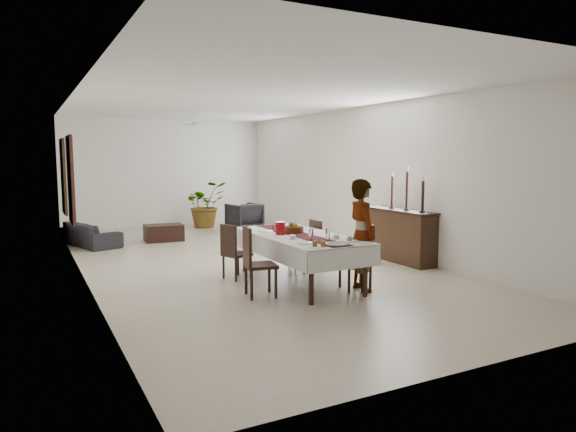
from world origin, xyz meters
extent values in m
cube|color=beige|center=(0.00, 0.00, 0.00)|extent=(6.00, 12.00, 0.00)
cube|color=white|center=(0.00, 0.00, 3.20)|extent=(6.00, 12.00, 0.02)
cube|color=white|center=(0.00, 6.00, 1.60)|extent=(6.00, 0.02, 3.20)
cube|color=white|center=(0.00, -6.00, 1.60)|extent=(6.00, 0.02, 3.20)
cube|color=white|center=(-3.00, 0.00, 1.60)|extent=(0.02, 12.00, 3.20)
cube|color=white|center=(3.00, 0.00, 1.60)|extent=(0.02, 12.00, 3.20)
cube|color=black|center=(0.13, -2.14, 0.77)|extent=(1.07, 2.54, 0.05)
cylinder|color=black|center=(-0.33, -3.35, 0.37)|extent=(0.07, 0.07, 0.74)
cylinder|color=black|center=(0.60, -3.35, 0.37)|extent=(0.07, 0.07, 0.74)
cylinder|color=black|center=(-0.34, -0.94, 0.37)|extent=(0.07, 0.07, 0.74)
cylinder|color=black|center=(0.60, -0.93, 0.37)|extent=(0.07, 0.07, 0.74)
cube|color=silver|center=(0.13, -2.14, 0.80)|extent=(1.26, 2.73, 0.01)
cube|color=white|center=(-0.48, -2.15, 0.65)|extent=(0.02, 2.73, 0.32)
cube|color=white|center=(0.75, -2.14, 0.65)|extent=(0.02, 2.73, 0.32)
cube|color=white|center=(0.14, -3.50, 0.65)|extent=(1.25, 0.02, 0.32)
cube|color=silver|center=(0.13, -0.78, 0.65)|extent=(1.25, 0.02, 0.32)
cube|color=#55181A|center=(0.13, -2.14, 0.81)|extent=(0.38, 2.65, 0.00)
cylinder|color=maroon|center=(-0.13, -1.99, 0.91)|extent=(0.16, 0.16, 0.21)
torus|color=#960B0A|center=(-0.22, -1.99, 0.91)|extent=(0.13, 0.02, 0.13)
cylinder|color=silver|center=(0.26, -2.83, 0.90)|extent=(0.07, 0.07, 0.18)
cylinder|color=silver|center=(0.03, -2.73, 0.90)|extent=(0.07, 0.07, 0.18)
cylinder|color=silver|center=(0.45, -2.78, 0.84)|extent=(0.10, 0.10, 0.06)
cylinder|color=silver|center=(0.45, -2.78, 0.81)|extent=(0.16, 0.16, 0.01)
cylinder|color=silver|center=(-0.18, -2.51, 0.84)|extent=(0.10, 0.10, 0.06)
cylinder|color=white|center=(-0.18, -2.51, 0.81)|extent=(0.16, 0.16, 0.01)
cylinder|color=white|center=(0.49, -3.09, 0.81)|extent=(0.25, 0.25, 0.02)
sphere|color=tan|center=(0.49, -3.09, 0.84)|extent=(0.10, 0.10, 0.10)
cylinder|color=silver|center=(-0.18, -2.94, 0.81)|extent=(0.25, 0.25, 0.02)
cylinder|color=white|center=(-0.21, -1.56, 0.81)|extent=(0.25, 0.25, 0.02)
cylinder|color=#393A3E|center=(0.14, -3.25, 0.82)|extent=(0.38, 0.38, 0.02)
cylinder|color=#845813|center=(-0.09, -3.29, 0.84)|extent=(0.07, 0.07, 0.08)
cylinder|color=brown|center=(-0.20, -3.22, 0.84)|extent=(0.07, 0.07, 0.08)
cylinder|color=brown|center=(0.19, -1.88, 0.86)|extent=(0.32, 0.32, 0.11)
sphere|color=maroon|center=(0.22, -1.86, 0.94)|extent=(0.10, 0.10, 0.10)
sphere|color=#417122|center=(0.14, -1.85, 0.94)|extent=(0.08, 0.08, 0.08)
sphere|color=gold|center=(0.19, -1.93, 0.94)|extent=(0.09, 0.09, 0.09)
cube|color=black|center=(0.71, -2.92, 0.46)|extent=(0.51, 0.51, 0.05)
cylinder|color=black|center=(0.86, -3.13, 0.22)|extent=(0.05, 0.05, 0.43)
cylinder|color=black|center=(0.92, -2.78, 0.22)|extent=(0.05, 0.05, 0.43)
cylinder|color=black|center=(0.50, -3.07, 0.22)|extent=(0.05, 0.05, 0.43)
cylinder|color=black|center=(0.57, -2.72, 0.22)|extent=(0.05, 0.05, 0.43)
cube|color=black|center=(0.91, -2.96, 0.76)|extent=(0.12, 0.44, 0.56)
cube|color=black|center=(0.67, -1.47, 0.41)|extent=(0.41, 0.41, 0.04)
cylinder|color=black|center=(0.84, -1.62, 0.19)|extent=(0.04, 0.04, 0.39)
cylinder|color=black|center=(0.83, -1.30, 0.19)|extent=(0.04, 0.04, 0.39)
cylinder|color=black|center=(0.52, -1.64, 0.19)|extent=(0.04, 0.04, 0.39)
cylinder|color=black|center=(0.50, -1.31, 0.19)|extent=(0.04, 0.04, 0.39)
cube|color=black|center=(0.85, -1.46, 0.68)|extent=(0.05, 0.39, 0.50)
cube|color=black|center=(-0.77, -2.61, 0.47)|extent=(0.52, 0.52, 0.05)
cylinder|color=black|center=(-0.92, -2.40, 0.22)|extent=(0.05, 0.05, 0.44)
cylinder|color=black|center=(-0.98, -2.76, 0.22)|extent=(0.05, 0.05, 0.44)
cylinder|color=black|center=(-0.56, -2.46, 0.22)|extent=(0.05, 0.05, 0.44)
cylinder|color=black|center=(-0.62, -2.82, 0.22)|extent=(0.05, 0.05, 0.44)
cube|color=black|center=(-0.97, -2.58, 0.77)|extent=(0.12, 0.45, 0.57)
cube|color=black|center=(-0.67, -1.39, 0.42)|extent=(0.51, 0.51, 0.05)
cylinder|color=black|center=(-0.87, -1.29, 0.20)|extent=(0.05, 0.05, 0.40)
cylinder|color=black|center=(-0.77, -1.60, 0.20)|extent=(0.05, 0.05, 0.40)
cylinder|color=black|center=(-0.56, -1.18, 0.20)|extent=(0.05, 0.05, 0.40)
cylinder|color=black|center=(-0.46, -1.49, 0.20)|extent=(0.05, 0.05, 0.40)
cube|color=black|center=(-0.84, -1.45, 0.69)|extent=(0.16, 0.39, 0.51)
imported|color=gray|center=(0.78, -3.01, 0.87)|extent=(0.51, 0.69, 1.74)
cube|color=black|center=(2.78, -1.51, 0.50)|extent=(0.45, 1.68, 1.01)
cube|color=black|center=(2.78, -1.51, 1.02)|extent=(0.49, 1.74, 0.03)
cylinder|color=black|center=(2.78, -2.12, 1.06)|extent=(0.11, 0.11, 0.03)
cylinder|color=black|center=(2.78, -2.12, 1.35)|extent=(0.06, 0.06, 0.56)
cylinder|color=#EFE7CF|center=(2.78, -2.12, 1.68)|extent=(0.04, 0.04, 0.09)
cylinder|color=black|center=(2.78, -1.68, 1.06)|extent=(0.11, 0.11, 0.03)
cylinder|color=black|center=(2.78, -1.68, 1.44)|extent=(0.06, 0.06, 0.73)
cylinder|color=beige|center=(2.78, -1.68, 1.84)|extent=(0.04, 0.04, 0.09)
cylinder|color=black|center=(2.78, -1.23, 1.06)|extent=(0.11, 0.11, 0.03)
cylinder|color=black|center=(2.78, -1.23, 1.38)|extent=(0.06, 0.06, 0.61)
cylinder|color=beige|center=(2.78, -1.23, 1.73)|extent=(0.04, 0.04, 0.09)
imported|color=#242226|center=(-2.49, 3.33, 0.27)|extent=(1.26, 1.98, 0.54)
imported|color=black|center=(1.73, 4.05, 0.39)|extent=(0.97, 0.99, 0.78)
cube|color=black|center=(-0.80, 3.17, 0.20)|extent=(0.95, 0.67, 0.41)
imported|color=#245622|center=(0.93, 5.15, 0.68)|extent=(1.38, 1.24, 1.36)
cube|color=black|center=(-2.96, 2.20, 1.60)|extent=(0.06, 1.05, 1.85)
cube|color=white|center=(-2.92, 2.20, 1.60)|extent=(0.01, 0.90, 1.70)
cube|color=black|center=(-2.96, 4.30, 1.60)|extent=(0.06, 1.05, 1.85)
cube|color=white|center=(-2.92, 4.30, 1.60)|extent=(0.01, 0.90, 1.70)
cylinder|color=white|center=(0.00, 3.00, 3.10)|extent=(0.04, 0.04, 0.20)
cylinder|color=silver|center=(0.00, 3.00, 2.90)|extent=(0.16, 0.16, 0.08)
cube|color=white|center=(0.00, 3.35, 2.90)|extent=(0.10, 0.55, 0.01)
cube|color=white|center=(0.00, 2.65, 2.90)|extent=(0.10, 0.55, 0.01)
cube|color=white|center=(0.35, 3.00, 2.90)|extent=(0.55, 0.10, 0.01)
cube|color=silver|center=(-0.35, 3.00, 2.90)|extent=(0.55, 0.10, 0.01)
camera|label=1|loc=(-3.86, -9.46, 2.07)|focal=32.00mm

